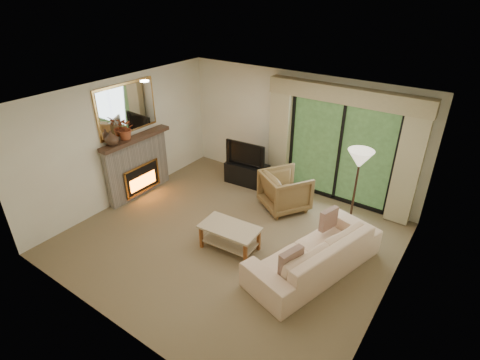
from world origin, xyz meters
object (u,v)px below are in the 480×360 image
Objects in this scene: media_console at (247,174)px; armchair at (285,191)px; coffee_table at (230,238)px; sofa at (314,252)px.

media_console is 1.12× the size of armchair.
coffee_table is at bearing 118.62° from armchair.
armchair reaches higher than coffee_table.
sofa is at bearing 9.65° from coffee_table.
sofa reaches higher than coffee_table.
armchair is (1.24, -0.44, 0.16)m from media_console.
coffee_table is (-1.45, -0.35, -0.12)m from sofa.
media_console is at bearing -109.65° from sofa.
sofa is at bearing 165.99° from armchair.
media_console is 2.46m from coffee_table.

